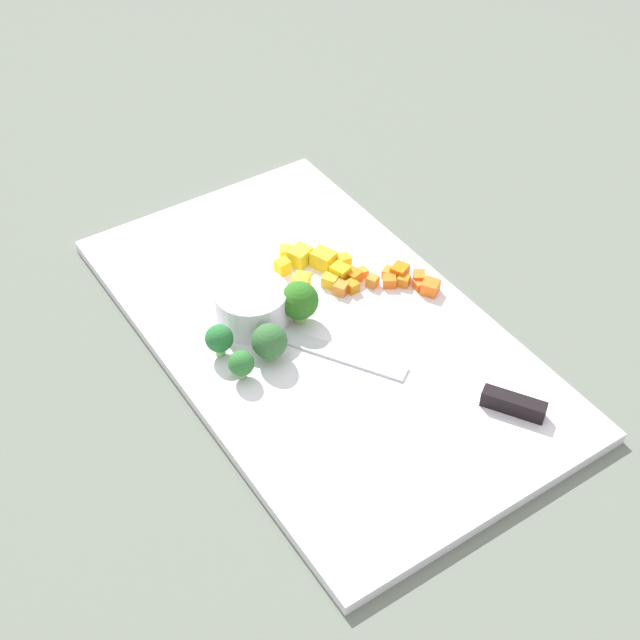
% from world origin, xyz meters
% --- Properties ---
extents(ground_plane, '(4.00, 4.00, 0.00)m').
position_xyz_m(ground_plane, '(0.00, 0.00, 0.00)').
color(ground_plane, '#61695D').
extents(cutting_board, '(0.52, 0.30, 0.01)m').
position_xyz_m(cutting_board, '(0.00, 0.00, 0.01)').
color(cutting_board, white).
rests_on(cutting_board, ground_plane).
extents(prep_bowl, '(0.07, 0.07, 0.04)m').
position_xyz_m(prep_bowl, '(-0.05, -0.05, 0.03)').
color(prep_bowl, white).
rests_on(prep_bowl, cutting_board).
extents(chef_knife, '(0.24, 0.16, 0.02)m').
position_xyz_m(chef_knife, '(0.13, 0.05, 0.02)').
color(chef_knife, silver).
rests_on(chef_knife, cutting_board).
extents(carrot_dice_0, '(0.01, 0.01, 0.01)m').
position_xyz_m(carrot_dice_0, '(-0.02, 0.08, 0.02)').
color(carrot_dice_0, orange).
rests_on(carrot_dice_0, cutting_board).
extents(carrot_dice_1, '(0.01, 0.01, 0.01)m').
position_xyz_m(carrot_dice_1, '(-0.04, 0.08, 0.02)').
color(carrot_dice_1, orange).
rests_on(carrot_dice_1, cutting_board).
extents(carrot_dice_2, '(0.02, 0.02, 0.01)m').
position_xyz_m(carrot_dice_2, '(-0.01, 0.11, 0.02)').
color(carrot_dice_2, orange).
rests_on(carrot_dice_2, cutting_board).
extents(carrot_dice_3, '(0.02, 0.02, 0.01)m').
position_xyz_m(carrot_dice_3, '(-0.03, 0.05, 0.02)').
color(carrot_dice_3, orange).
rests_on(carrot_dice_3, cutting_board).
extents(carrot_dice_4, '(0.02, 0.02, 0.01)m').
position_xyz_m(carrot_dice_4, '(0.02, 0.12, 0.02)').
color(carrot_dice_4, orange).
rests_on(carrot_dice_4, cutting_board).
extents(carrot_dice_5, '(0.02, 0.02, 0.01)m').
position_xyz_m(carrot_dice_5, '(-0.02, 0.10, 0.02)').
color(carrot_dice_5, orange).
rests_on(carrot_dice_5, cutting_board).
extents(carrot_dice_6, '(0.01, 0.01, 0.01)m').
position_xyz_m(carrot_dice_6, '(-0.03, 0.06, 0.02)').
color(carrot_dice_6, orange).
rests_on(carrot_dice_6, cutting_board).
extents(carrot_dice_7, '(0.01, 0.01, 0.01)m').
position_xyz_m(carrot_dice_7, '(0.01, 0.12, 0.02)').
color(carrot_dice_7, orange).
rests_on(carrot_dice_7, cutting_board).
extents(carrot_dice_8, '(0.02, 0.02, 0.02)m').
position_xyz_m(carrot_dice_8, '(-0.02, 0.11, 0.02)').
color(carrot_dice_8, orange).
rests_on(carrot_dice_8, cutting_board).
extents(carrot_dice_9, '(0.02, 0.02, 0.01)m').
position_xyz_m(carrot_dice_9, '(-0.01, 0.10, 0.02)').
color(carrot_dice_9, orange).
rests_on(carrot_dice_9, cutting_board).
extents(carrot_dice_10, '(0.02, 0.02, 0.01)m').
position_xyz_m(carrot_dice_10, '(-0.04, 0.07, 0.02)').
color(carrot_dice_10, orange).
rests_on(carrot_dice_10, cutting_board).
extents(carrot_dice_11, '(0.02, 0.02, 0.01)m').
position_xyz_m(carrot_dice_11, '(-0.00, 0.12, 0.02)').
color(carrot_dice_11, orange).
rests_on(carrot_dice_11, cutting_board).
extents(pepper_dice_0, '(0.02, 0.02, 0.01)m').
position_xyz_m(pepper_dice_0, '(-0.11, 0.03, 0.02)').
color(pepper_dice_0, yellow).
rests_on(pepper_dice_0, cutting_board).
extents(pepper_dice_1, '(0.02, 0.02, 0.02)m').
position_xyz_m(pepper_dice_1, '(-0.06, 0.02, 0.02)').
color(pepper_dice_1, yellow).
rests_on(pepper_dice_1, cutting_board).
extents(pepper_dice_2, '(0.03, 0.03, 0.02)m').
position_xyz_m(pepper_dice_2, '(-0.10, 0.04, 0.02)').
color(pepper_dice_2, yellow).
rests_on(pepper_dice_2, cutting_board).
extents(pepper_dice_3, '(0.03, 0.03, 0.02)m').
position_xyz_m(pepper_dice_3, '(-0.08, 0.06, 0.02)').
color(pepper_dice_3, yellow).
rests_on(pepper_dice_3, cutting_board).
extents(pepper_dice_4, '(0.01, 0.02, 0.01)m').
position_xyz_m(pepper_dice_4, '(-0.07, 0.07, 0.02)').
color(pepper_dice_4, yellow).
rests_on(pepper_dice_4, cutting_board).
extents(pepper_dice_5, '(0.02, 0.02, 0.02)m').
position_xyz_m(pepper_dice_5, '(-0.05, 0.06, 0.02)').
color(pepper_dice_5, yellow).
rests_on(pepper_dice_5, cutting_board).
extents(pepper_dice_6, '(0.01, 0.01, 0.02)m').
position_xyz_m(pepper_dice_6, '(-0.09, 0.01, 0.02)').
color(pepper_dice_6, yellow).
rests_on(pepper_dice_6, cutting_board).
extents(pepper_dice_7, '(0.02, 0.02, 0.01)m').
position_xyz_m(pepper_dice_7, '(-0.05, 0.04, 0.02)').
color(pepper_dice_7, yellow).
rests_on(pepper_dice_7, cutting_board).
extents(broccoli_floret_0, '(0.04, 0.04, 0.05)m').
position_xyz_m(broccoli_floret_0, '(-0.02, -0.01, 0.04)').
color(broccoli_floret_0, '#8FBB57').
rests_on(broccoli_floret_0, cutting_board).
extents(broccoli_floret_1, '(0.02, 0.02, 0.03)m').
position_xyz_m(broccoli_floret_1, '(0.02, -0.10, 0.03)').
color(broccoli_floret_1, '#89AB5B').
rests_on(broccoli_floret_1, cutting_board).
extents(broccoli_floret_2, '(0.03, 0.03, 0.03)m').
position_xyz_m(broccoli_floret_2, '(-0.02, -0.10, 0.03)').
color(broccoli_floret_2, '#80C25F').
rests_on(broccoli_floret_2, cutting_board).
extents(broccoli_floret_3, '(0.03, 0.03, 0.04)m').
position_xyz_m(broccoli_floret_3, '(0.01, -0.06, 0.03)').
color(broccoli_floret_3, '#7FAF55').
rests_on(broccoli_floret_3, cutting_board).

